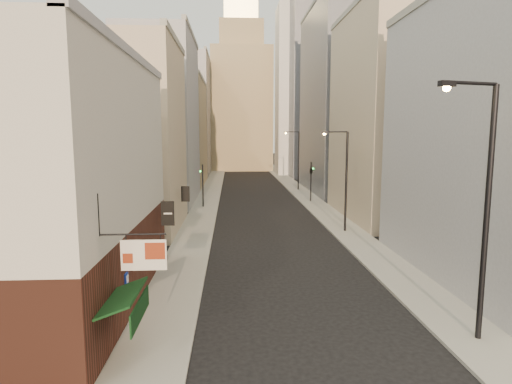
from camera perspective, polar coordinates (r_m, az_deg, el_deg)
The scene contains 18 objects.
sidewalk_left at distance 67.38m, azimuth -5.87°, elevation 0.58°, with size 3.00×140.00×0.15m, color #9B9B8E.
sidewalk_right at distance 68.03m, azimuth 5.14°, elevation 0.66°, with size 3.00×140.00×0.15m, color #9B9B8E.
near_building_left at distance 22.26m, azimuth -23.20°, elevation 1.02°, with size 8.30×23.04×12.30m.
left_bldg_beige at distance 38.77m, azimuth -16.20°, elevation 6.85°, with size 8.00×12.00×16.00m, color #C0AC8F.
left_bldg_grey at distance 54.51m, azimuth -12.50°, elevation 9.23°, with size 8.00×16.00×20.00m, color #98989D.
left_bldg_tan at distance 72.31m, azimuth -10.17°, elevation 7.68°, with size 8.00×18.00×17.00m, color tan.
left_bldg_wingrid at distance 92.27m, azimuth -8.72°, elevation 9.86°, with size 8.00×20.00×24.00m, color gray.
right_bldg_grey at distance 28.33m, azimuth 29.81°, elevation 5.95°, with size 8.00×16.00×16.00m, color #98989D.
right_bldg_beige at distance 44.56m, azimuth 17.20°, elevation 9.46°, with size 8.00×16.00×20.00m, color #C0AC8F.
right_bldg_wingrid at distance 63.85m, azimuth 10.94°, elevation 11.72°, with size 8.00×20.00×26.00m, color gray.
highrise at distance 93.91m, azimuth 10.51°, elevation 18.18°, with size 21.00×23.00×51.20m.
clock_tower at distance 104.23m, azimuth -1.96°, elevation 12.79°, with size 14.00×14.00×44.90m.
white_tower at distance 91.36m, azimuth 5.37°, elevation 14.09°, with size 8.00×8.00×41.50m.
streetlamp_near at distance 18.73m, azimuth 27.97°, elevation -0.82°, with size 2.65×0.88×10.30m.
streetlamp_mid at distance 36.92m, azimuth 11.61°, elevation 2.21°, with size 2.25×0.59×8.64m.
streetlamp_far at distance 64.15m, azimuth 5.50°, elevation 4.67°, with size 2.31×0.39×8.79m.
traffic_light_left at distance 48.98m, azimuth -7.13°, elevation 2.02°, with size 0.55×0.43×5.00m.
traffic_light_right at distance 53.07m, azimuth 7.35°, elevation 2.73°, with size 0.77×0.77×5.00m.
Camera 1 is at (-3.38, -11.79, 8.36)m, focal length 30.00 mm.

